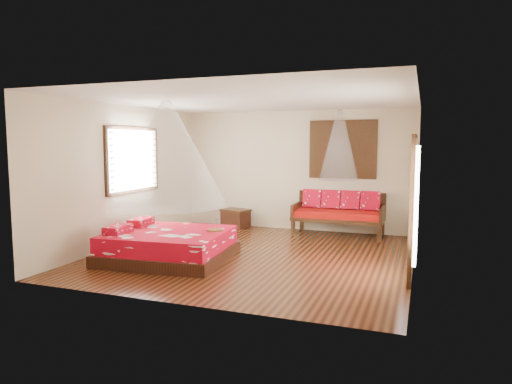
# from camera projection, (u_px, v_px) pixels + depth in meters

# --- Properties ---
(room) EXTENTS (5.54, 5.54, 2.84)m
(room) POSITION_uv_depth(u_px,v_px,m) (254.00, 179.00, 8.20)
(room) COLOR black
(room) RESTS_ON ground
(bed) EXTENTS (2.22, 2.04, 0.64)m
(bed) POSITION_uv_depth(u_px,v_px,m) (168.00, 245.00, 8.02)
(bed) COLOR black
(bed) RESTS_ON floor
(daybed) EXTENTS (1.97, 0.88, 0.98)m
(daybed) POSITION_uv_depth(u_px,v_px,m) (339.00, 212.00, 10.14)
(daybed) COLOR black
(daybed) RESTS_ON floor
(storage_chest) EXTENTS (0.76, 0.65, 0.45)m
(storage_chest) POSITION_uv_depth(u_px,v_px,m) (236.00, 218.00, 11.09)
(storage_chest) COLOR black
(storage_chest) RESTS_ON floor
(shutter_panel) EXTENTS (1.52, 0.06, 1.32)m
(shutter_panel) POSITION_uv_depth(u_px,v_px,m) (343.00, 149.00, 10.30)
(shutter_panel) COLOR black
(shutter_panel) RESTS_ON wall_back
(window_left) EXTENTS (0.10, 1.74, 1.34)m
(window_left) POSITION_uv_depth(u_px,v_px,m) (133.00, 160.00, 9.29)
(window_left) COLOR black
(window_left) RESTS_ON wall_left
(glazed_door) EXTENTS (0.08, 1.02, 2.16)m
(glazed_door) POSITION_uv_depth(u_px,v_px,m) (412.00, 209.00, 6.74)
(glazed_door) COLOR black
(glazed_door) RESTS_ON floor
(wine_tray) EXTENTS (0.29, 0.29, 0.23)m
(wine_tray) POSITION_uv_depth(u_px,v_px,m) (215.00, 227.00, 8.03)
(wine_tray) COLOR brown
(wine_tray) RESTS_ON bed
(mosquito_net_main) EXTENTS (2.05, 2.05, 1.80)m
(mosquito_net_main) POSITION_uv_depth(u_px,v_px,m) (167.00, 154.00, 7.84)
(mosquito_net_main) COLOR silver
(mosquito_net_main) RESTS_ON ceiling
(mosquito_net_daybed) EXTENTS (0.84, 0.84, 1.50)m
(mosquito_net_daybed) POSITION_uv_depth(u_px,v_px,m) (339.00, 145.00, 9.85)
(mosquito_net_daybed) COLOR silver
(mosquito_net_daybed) RESTS_ON ceiling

